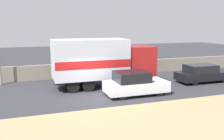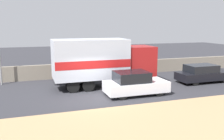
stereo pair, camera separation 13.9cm
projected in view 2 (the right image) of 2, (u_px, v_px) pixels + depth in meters
The scene contains 6 objects.
ground_plane at pixel (94, 99), 15.56m from camera, with size 80.00×80.00×0.00m, color #2D2D33.
dirt_shoulder_foreground at pixel (125, 133), 10.66m from camera, with size 60.00×6.65×0.04m.
stone_wall_backdrop at pixel (74, 70), 21.83m from camera, with size 60.00×0.35×1.25m.
box_truck at pixel (101, 61), 18.31m from camera, with size 7.51×2.52×3.55m.
car_hatchback at pixel (135, 84), 16.35m from camera, with size 4.13×1.86×1.57m.
car_sedan_second at pixel (203, 74), 19.96m from camera, with size 4.56×1.73×1.44m.
Camera 2 is at (-3.71, -14.56, 4.58)m, focal length 40.00 mm.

